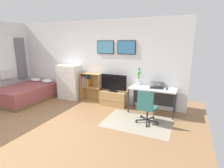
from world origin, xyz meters
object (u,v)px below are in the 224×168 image
Objects in this scene: bed at (27,93)px; television at (114,83)px; tv_stand at (114,98)px; wine_glass at (140,82)px; bookshelf at (90,85)px; laptop at (157,85)px; computer_mouse at (167,89)px; office_chair at (147,106)px; desk at (153,92)px; bamboo_vase at (139,77)px; dresser at (69,82)px.

television is (3.00, 0.74, 0.48)m from bed.
television is at bearing -90.00° from tv_stand.
bed is at bearing -170.90° from wine_glass.
bookshelf is 2.18× the size of laptop.
bookshelf is 9.48× the size of computer_mouse.
bed is 2.25× the size of office_chair.
laptop is 0.32m from computer_mouse.
desk is 2.54× the size of bamboo_vase.
bed is at bearing -165.66° from tv_stand.
computer_mouse is 0.75m from wine_glass.
wine_glass is at bearing -168.28° from laptop.
bamboo_vase is at bearing 8.85° from tv_stand.
desk is (2.16, -0.09, 0.05)m from bookshelf.
laptop is (2.25, -0.05, 0.25)m from bookshelf.
tv_stand is at bearing 173.19° from laptop.
television is at bearing -0.24° from dresser.
desk is 7.25× the size of wine_glass.
laptop reaches higher than office_chair.
computer_mouse is at bearing -2.92° from television.
bookshelf is 0.98m from tv_stand.
bookshelf is 1.15× the size of office_chair.
bamboo_vase is (-0.48, 0.15, 0.35)m from desk.
dresser is 0.93× the size of desk.
bookshelf is 2.37m from office_chair.
wine_glass is (1.81, -0.20, 0.32)m from bookshelf.
dresser is 1.43× the size of television.
bookshelf reaches higher than wine_glass.
desk is at bearing -17.11° from bamboo_vase.
tv_stand is at bearing 14.23° from bed.
desk is 1.52× the size of office_chair.
dresser is at bearing 173.23° from laptop.
computer_mouse is at bearing -14.63° from bamboo_vase.
dresser is 1.42× the size of office_chair.
dresser is 3.35m from computer_mouse.
television reaches higher than office_chair.
wine_glass is at bearing -6.36° from bookshelf.
bed is 10.74× the size of wine_glass.
laptop is (1.34, 0.01, 0.57)m from tv_stand.
television is (1.72, -0.01, 0.13)m from dresser.
wine_glass is (-0.36, -0.12, 0.27)m from desk.
computer_mouse is (0.29, -0.12, -0.05)m from laptop.
tv_stand is at bearing 170.80° from wine_glass.
bookshelf is at bearing 21.51° from bed.
dresser is at bearing 178.45° from computer_mouse.
office_chair is at bearing -102.36° from laptop.
bookshelf is 1.73m from bamboo_vase.
bamboo_vase is at bearing 3.10° from dresser.
bed is 1.59× the size of dresser.
desk is 0.42m from computer_mouse.
computer_mouse is at bearing 2.98° from wine_glass.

